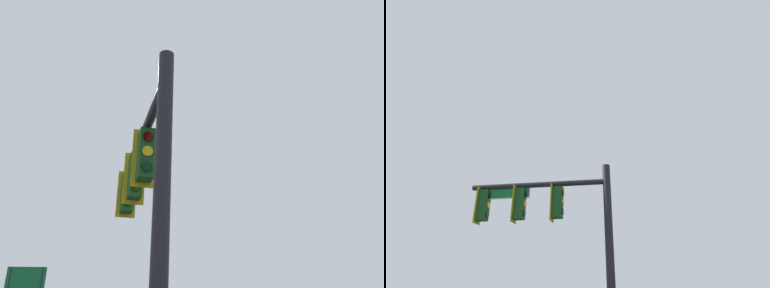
# 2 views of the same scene
# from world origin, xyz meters

# --- Properties ---
(signal_pole_near) EXTENTS (5.10, 0.69, 5.78)m
(signal_pole_near) POSITION_xyz_m (-5.04, -5.06, 4.02)
(signal_pole_near) COLOR black
(signal_pole_near) RESTS_ON ground_plane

